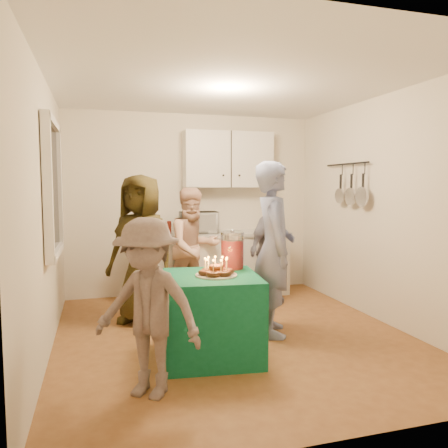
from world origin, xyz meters
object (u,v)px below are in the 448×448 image
object	(u,v)px
woman_back_left	(141,249)
woman_back_center	(194,248)
man_birthday	(274,249)
woman_back_right	(269,250)
microwave	(199,222)
counter	(211,266)
child_near_left	(148,308)
punch_jar	(232,251)
party_table	(212,316)

from	to	relation	value
woman_back_left	woman_back_center	world-z (taller)	woman_back_left
man_birthday	woman_back_right	world-z (taller)	man_birthday
microwave	woman_back_left	world-z (taller)	woman_back_left
microwave	woman_back_center	distance (m)	0.60
counter	woman_back_right	world-z (taller)	woman_back_right
microwave	child_near_left	bearing A→B (deg)	-104.50
man_birthday	woman_back_left	distance (m)	1.53
counter	man_birthday	world-z (taller)	man_birthday
punch_jar	woman_back_right	xyz separation A→B (m)	(0.91, 1.29, -0.20)
woman_back_right	child_near_left	size ratio (longest dim) A/B	1.09
party_table	woman_back_right	distance (m)	1.98
microwave	punch_jar	size ratio (longest dim) A/B	1.57
punch_jar	child_near_left	bearing A→B (deg)	-137.38
punch_jar	woman_back_center	bearing A→B (deg)	92.98
woman_back_center	man_birthday	bearing A→B (deg)	-81.04
counter	woman_back_center	size ratio (longest dim) A/B	1.42
microwave	party_table	bearing A→B (deg)	-94.17
microwave	man_birthday	distance (m)	1.80
counter	punch_jar	bearing A→B (deg)	-98.36
party_table	woman_back_left	distance (m)	1.42
party_table	woman_back_center	world-z (taller)	woman_back_center
counter	woman_back_left	distance (m)	1.48
punch_jar	child_near_left	distance (m)	1.28
microwave	woman_back_right	distance (m)	1.08
counter	punch_jar	distance (m)	2.01
woman_back_center	child_near_left	bearing A→B (deg)	-126.54
counter	man_birthday	size ratio (longest dim) A/B	1.21
party_table	man_birthday	size ratio (longest dim) A/B	0.47
child_near_left	woman_back_left	bearing A→B (deg)	122.05
party_table	man_birthday	world-z (taller)	man_birthday
woman_back_left	child_near_left	size ratio (longest dim) A/B	1.27
microwave	man_birthday	world-z (taller)	man_birthday
counter	child_near_left	distance (m)	3.03
counter	party_table	xyz separation A→B (m)	(-0.56, -2.18, -0.05)
counter	punch_jar	xyz separation A→B (m)	(-0.28, -1.92, 0.50)
woman_back_left	child_near_left	bearing A→B (deg)	-56.48
punch_jar	woman_back_left	distance (m)	1.26
woman_back_center	woman_back_left	bearing A→B (deg)	-164.18
woman_back_right	punch_jar	bearing A→B (deg)	-165.00
microwave	man_birthday	size ratio (longest dim) A/B	0.29
counter	woman_back_left	xyz separation A→B (m)	(-1.07, -0.94, 0.42)
woman_back_center	woman_back_right	xyz separation A→B (m)	(0.98, -0.14, -0.05)
counter	man_birthday	distance (m)	1.83
woman_back_left	counter	bearing A→B (deg)	78.87
punch_jar	woman_back_center	world-z (taller)	woman_back_center
party_table	counter	bearing A→B (deg)	75.56
counter	woman_back_right	xyz separation A→B (m)	(0.63, -0.64, 0.30)
microwave	child_near_left	distance (m)	2.98
punch_jar	woman_back_right	bearing A→B (deg)	54.75
party_table	punch_jar	distance (m)	0.67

